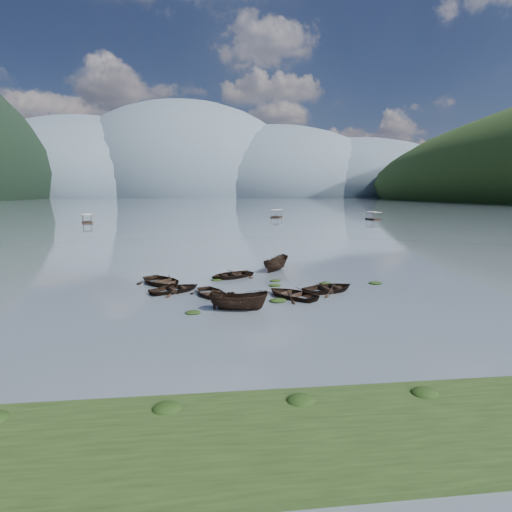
{
  "coord_description": "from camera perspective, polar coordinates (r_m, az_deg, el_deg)",
  "views": [
    {
      "loc": [
        -4.27,
        -25.86,
        8.0
      ],
      "look_at": [
        0.0,
        12.0,
        2.0
      ],
      "focal_mm": 28.0,
      "sensor_mm": 36.0,
      "label": 1
    }
  ],
  "objects": [
    {
      "name": "weed_clump_1",
      "position": [
        34.92,
        2.72,
        -4.31
      ],
      "size": [
        1.08,
        0.86,
        0.24
      ],
      "primitive_type": "ellipsoid",
      "color": "black",
      "rests_on": "ground"
    },
    {
      "name": "rowboat_6",
      "position": [
        36.34,
        -13.16,
        -4.01
      ],
      "size": [
        5.73,
        6.02,
        1.01
      ],
      "primitive_type": "imported",
      "rotation": [
        0.0,
        0.0,
        0.64
      ],
      "color": "black",
      "rests_on": "ground"
    },
    {
      "name": "weed_clump_6",
      "position": [
        37.29,
        -5.66,
        -3.48
      ],
      "size": [
        0.99,
        0.83,
        0.21
      ],
      "primitive_type": "ellipsoid",
      "color": "black",
      "rests_on": "ground"
    },
    {
      "name": "pontoon_right",
      "position": [
        127.49,
        16.41,
        4.99
      ],
      "size": [
        2.92,
        6.15,
        2.29
      ],
      "primitive_type": null,
      "rotation": [
        0.0,
        0.0,
        0.07
      ],
      "color": "black",
      "rests_on": "ground"
    },
    {
      "name": "haze_mtn_b",
      "position": [
        927.57,
        -9.99,
        8.33
      ],
      "size": [
        520.0,
        520.0,
        340.0
      ],
      "primitive_type": "ellipsoid",
      "color": "#475666",
      "rests_on": "ground"
    },
    {
      "name": "weed_clump_5",
      "position": [
        35.93,
        -13.16,
        -4.16
      ],
      "size": [
        1.15,
        0.93,
        0.24
      ],
      "primitive_type": "ellipsoid",
      "color": "black",
      "rests_on": "ground"
    },
    {
      "name": "weed_clump_2",
      "position": [
        30.02,
        3.16,
        -6.52
      ],
      "size": [
        1.31,
        1.05,
        0.28
      ],
      "primitive_type": "ellipsoid",
      "color": "black",
      "rests_on": "ground"
    },
    {
      "name": "near_shore",
      "position": [
        14.94,
        12.31,
        -23.67
      ],
      "size": [
        60.0,
        6.0,
        0.5
      ],
      "primitive_type": "cube",
      "color": "black",
      "rests_on": "ground"
    },
    {
      "name": "weed_clump_7",
      "position": [
        37.26,
        16.67,
        -3.84
      ],
      "size": [
        1.21,
        0.97,
        0.26
      ],
      "primitive_type": "ellipsoid",
      "color": "black",
      "rests_on": "ground"
    },
    {
      "name": "rowboat_7",
      "position": [
        38.38,
        -3.54,
        -3.1
      ],
      "size": [
        5.44,
        4.98,
        0.92
      ],
      "primitive_type": "imported",
      "rotation": [
        0.0,
        0.0,
        5.24
      ],
      "color": "black",
      "rests_on": "ground"
    },
    {
      "name": "rowboat_4",
      "position": [
        33.55,
        10.41,
        -5.0
      ],
      "size": [
        5.5,
        4.75,
        0.96
      ],
      "primitive_type": "imported",
      "rotation": [
        0.0,
        0.0,
        1.94
      ],
      "color": "black",
      "rests_on": "ground"
    },
    {
      "name": "pontoon_left",
      "position": [
        117.95,
        -22.96,
        4.36
      ],
      "size": [
        4.37,
        6.63,
        2.35
      ],
      "primitive_type": null,
      "rotation": [
        0.0,
        0.0,
        0.32
      ],
      "color": "black",
      "rests_on": "ground"
    },
    {
      "name": "rowboat_1",
      "position": [
        33.58,
        -11.46,
        -5.02
      ],
      "size": [
        5.18,
        4.74,
        0.88
      ],
      "primitive_type": "imported",
      "rotation": [
        0.0,
        0.0,
        2.1
      ],
      "color": "black",
      "rests_on": "ground"
    },
    {
      "name": "haze_mtn_a",
      "position": [
        960.56,
        -22.1,
        7.83
      ],
      "size": [
        520.0,
        520.0,
        280.0
      ],
      "primitive_type": "ellipsoid",
      "color": "#475666",
      "rests_on": "ground"
    },
    {
      "name": "rowboat_8",
      "position": [
        41.93,
        2.84,
        -2.06
      ],
      "size": [
        3.88,
        4.49,
        1.68
      ],
      "primitive_type": "imported",
      "rotation": [
        0.0,
        0.0,
        2.52
      ],
      "color": "black",
      "rests_on": "ground"
    },
    {
      "name": "weed_clump_0",
      "position": [
        27.49,
        -8.97,
        -8.09
      ],
      "size": [
        1.08,
        0.88,
        0.24
      ],
      "primitive_type": "ellipsoid",
      "color": "black",
      "rests_on": "ground"
    },
    {
      "name": "rowboat_2",
      "position": [
        27.91,
        -2.49,
        -7.72
      ],
      "size": [
        4.36,
        2.36,
        1.6
      ],
      "primitive_type": "imported",
      "rotation": [
        0.0,
        0.0,
        1.37
      ],
      "color": "black",
      "rests_on": "ground"
    },
    {
      "name": "haze_mtn_c",
      "position": [
        937.07,
        2.44,
        8.46
      ],
      "size": [
        520.0,
        520.0,
        260.0
      ],
      "primitive_type": "ellipsoid",
      "color": "#475666",
      "rests_on": "ground"
    },
    {
      "name": "weed_clump_4",
      "position": [
        36.29,
        9.83,
        -3.92
      ],
      "size": [
        1.08,
        0.85,
        0.22
      ],
      "primitive_type": "ellipsoid",
      "color": "black",
      "rests_on": "ground"
    },
    {
      "name": "rowboat_0",
      "position": [
        31.78,
        -6.37,
        -5.69
      ],
      "size": [
        4.05,
        4.73,
        0.83
      ],
      "primitive_type": "imported",
      "rotation": [
        0.0,
        0.0,
        0.35
      ],
      "color": "black",
      "rests_on": "ground"
    },
    {
      "name": "haze_mtn_d",
      "position": [
        981.04,
        13.0,
        8.26
      ],
      "size": [
        520.0,
        520.0,
        220.0
      ],
      "primitive_type": "ellipsoid",
      "color": "#475666",
      "rests_on": "ground"
    },
    {
      "name": "weed_clump_3",
      "position": [
        36.79,
        2.82,
        -3.62
      ],
      "size": [
        1.0,
        0.84,
        0.22
      ],
      "primitive_type": "ellipsoid",
      "color": "black",
      "rests_on": "ground"
    },
    {
      "name": "rowboat_3",
      "position": [
        31.35,
        5.12,
        -5.87
      ],
      "size": [
        5.3,
        5.48,
        0.93
      ],
      "primitive_type": "imported",
      "rotation": [
        0.0,
        0.0,
        3.83
      ],
      "color": "black",
      "rests_on": "ground"
    },
    {
      "name": "ground_plane",
      "position": [
        27.41,
        2.84,
        -8.04
      ],
      "size": [
        2400.0,
        2400.0,
        0.0
      ],
      "primitive_type": "plane",
      "color": "#505964"
    },
    {
      "name": "pontoon_centre",
      "position": [
        134.15,
        2.95,
        5.52
      ],
      "size": [
        5.0,
        7.16,
        2.53
      ],
      "primitive_type": null,
      "rotation": [
        0.0,
        0.0,
        -0.38
      ],
      "color": "black",
      "rests_on": "ground"
    }
  ]
}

